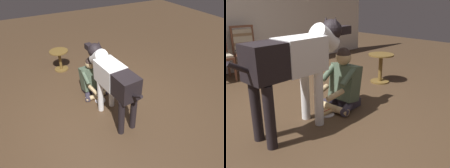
# 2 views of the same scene
# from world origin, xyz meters

# --- Properties ---
(ground_plane) EXTENTS (14.99, 14.99, 0.00)m
(ground_plane) POSITION_xyz_m (0.00, 0.00, 0.00)
(ground_plane) COLOR #473322
(dining_chair_right_of_pair) EXTENTS (0.51, 0.52, 0.98)m
(dining_chair_right_of_pair) POSITION_xyz_m (0.56, 2.54, 0.54)
(dining_chair_right_of_pair) COLOR brown
(dining_chair_right_of_pair) RESTS_ON ground
(person_sitting_on_floor) EXTENTS (0.67, 0.58, 0.86)m
(person_sitting_on_floor) POSITION_xyz_m (0.78, -0.01, 0.35)
(person_sitting_on_floor) COLOR #383241
(person_sitting_on_floor) RESTS_ON ground
(large_dog) EXTENTS (1.68, 0.42, 1.27)m
(large_dog) POSITION_xyz_m (-0.01, -0.07, 0.84)
(large_dog) COLOR white
(large_dog) RESTS_ON ground
(hot_dog_on_plate) EXTENTS (0.21, 0.21, 0.06)m
(hot_dog_on_plate) POSITION_xyz_m (0.45, -0.03, 0.03)
(hot_dog_on_plate) COLOR silver
(hot_dog_on_plate) RESTS_ON ground
(round_side_table) EXTENTS (0.46, 0.46, 0.53)m
(round_side_table) POSITION_xyz_m (2.10, 0.32, 0.32)
(round_side_table) COLOR brown
(round_side_table) RESTS_ON ground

